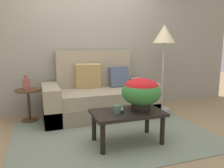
% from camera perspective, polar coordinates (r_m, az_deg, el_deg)
% --- Properties ---
extents(ground_plane, '(14.00, 14.00, 0.00)m').
position_cam_1_polar(ground_plane, '(3.31, -0.16, -12.42)').
color(ground_plane, '#997A56').
extents(wall_back, '(6.40, 0.12, 2.90)m').
position_cam_1_polar(wall_back, '(4.36, -6.02, 12.49)').
color(wall_back, gray).
rests_on(wall_back, ground).
extents(area_rug, '(2.72, 1.99, 0.01)m').
position_cam_1_polar(area_rug, '(3.28, 0.03, -12.55)').
color(area_rug, gray).
rests_on(area_rug, ground).
extents(couch, '(1.93, 0.91, 1.15)m').
position_cam_1_polar(couch, '(4.01, -3.33, -3.36)').
color(couch, gray).
rests_on(couch, ground).
extents(coffee_table, '(0.91, 0.53, 0.42)m').
position_cam_1_polar(coffee_table, '(2.90, 3.98, -8.28)').
color(coffee_table, black).
rests_on(coffee_table, ground).
extents(side_table, '(0.40, 0.40, 0.54)m').
position_cam_1_polar(side_table, '(3.92, -20.57, -3.69)').
color(side_table, '#4C331E').
rests_on(side_table, ground).
extents(floor_lamp, '(0.41, 0.41, 1.62)m').
position_cam_1_polar(floor_lamp, '(4.34, 13.13, 11.14)').
color(floor_lamp, '#B2B2B7').
rests_on(floor_lamp, ground).
extents(potted_plant, '(0.52, 0.52, 0.41)m').
position_cam_1_polar(potted_plant, '(2.94, 7.47, -1.82)').
color(potted_plant, black).
rests_on(potted_plant, coffee_table).
extents(coffee_mug, '(0.14, 0.10, 0.10)m').
position_cam_1_polar(coffee_mug, '(2.78, 1.36, -6.48)').
color(coffee_mug, '#3D664C').
rests_on(coffee_mug, coffee_table).
extents(snack_bowl, '(0.15, 0.15, 0.07)m').
position_cam_1_polar(snack_bowl, '(2.85, 1.69, -6.30)').
color(snack_bowl, silver).
rests_on(snack_bowl, coffee_table).
extents(table_vase, '(0.11, 0.11, 0.24)m').
position_cam_1_polar(table_vase, '(3.86, -21.04, 0.08)').
color(table_vase, '#934C42').
rests_on(table_vase, side_table).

